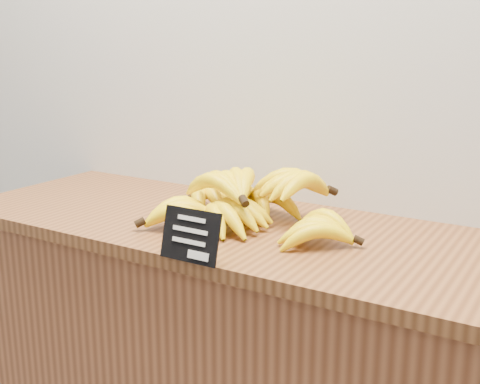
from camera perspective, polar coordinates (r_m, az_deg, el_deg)
name	(u,v)px	position (r m, az deg, el deg)	size (l,w,h in m)	color
counter_top	(251,231)	(1.41, 1.06, -3.72)	(1.52, 0.54, 0.03)	brown
chalkboard_sign	(190,236)	(1.17, -4.75, -4.15)	(0.13, 0.01, 0.10)	black
banana_pile	(246,203)	(1.41, 0.58, -1.01)	(0.53, 0.38, 0.12)	yellow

